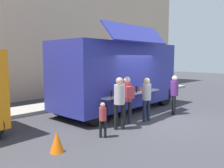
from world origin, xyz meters
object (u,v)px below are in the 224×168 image
object	(u,v)px
trash_bin	(131,87)
customer_extra_browsing	(174,91)
customer_front_ordering	(147,95)
food_truck_main	(118,74)
traffic_cone_orange	(57,142)
customer_mid_with_backpack	(127,96)
child_near_queue	(103,117)
customer_rear_waiting	(119,99)

from	to	relation	value
trash_bin	customer_extra_browsing	distance (m)	5.30
customer_front_ordering	food_truck_main	bearing A→B (deg)	-10.45
food_truck_main	traffic_cone_orange	distance (m)	5.33
customer_mid_with_backpack	customer_extra_browsing	xyz separation A→B (m)	(2.55, -0.41, -0.07)
customer_front_ordering	child_near_queue	distance (m)	2.48
traffic_cone_orange	customer_rear_waiting	bearing A→B (deg)	3.94
food_truck_main	trash_bin	distance (m)	4.50
food_truck_main	trash_bin	xyz separation A→B (m)	(3.69, 2.32, -1.14)
traffic_cone_orange	customer_extra_browsing	bearing A→B (deg)	-0.53
customer_front_ordering	customer_rear_waiting	xyz separation A→B (m)	(-1.50, 0.01, 0.06)
child_near_queue	food_truck_main	bearing A→B (deg)	-0.28
child_near_queue	traffic_cone_orange	bearing A→B (deg)	142.85
customer_mid_with_backpack	child_near_queue	bearing A→B (deg)	131.70
customer_front_ordering	customer_extra_browsing	xyz separation A→B (m)	(1.66, -0.22, 0.00)
food_truck_main	traffic_cone_orange	xyz separation A→B (m)	(-4.65, -2.20, -1.38)
trash_bin	customer_mid_with_backpack	xyz separation A→B (m)	(-5.20, -4.16, 0.55)
traffic_cone_orange	child_near_queue	size ratio (longest dim) A/B	0.51
trash_bin	child_near_queue	distance (m)	8.15
customer_front_ordering	customer_rear_waiting	distance (m)	1.50
trash_bin	customer_rear_waiting	distance (m)	7.28
trash_bin	customer_extra_browsing	xyz separation A→B (m)	(-2.65, -4.57, 0.47)
traffic_cone_orange	customer_front_ordering	size ratio (longest dim) A/B	0.33
traffic_cone_orange	customer_mid_with_backpack	bearing A→B (deg)	6.46
customer_front_ordering	child_near_queue	bearing A→B (deg)	101.18
food_truck_main	customer_rear_waiting	bearing A→B (deg)	-139.26
food_truck_main	customer_mid_with_backpack	distance (m)	2.46
food_truck_main	customer_rear_waiting	xyz separation A→B (m)	(-2.13, -2.02, -0.60)
customer_front_ordering	customer_mid_with_backpack	distance (m)	0.91
trash_bin	customer_front_ordering	distance (m)	6.14
child_near_queue	customer_mid_with_backpack	bearing A→B (deg)	-22.34
traffic_cone_orange	customer_extra_browsing	xyz separation A→B (m)	(5.69, -0.05, 0.71)
food_truck_main	customer_extra_browsing	world-z (taller)	food_truck_main
traffic_cone_orange	trash_bin	xyz separation A→B (m)	(8.34, 4.52, 0.24)
customer_rear_waiting	trash_bin	bearing A→B (deg)	-10.11
food_truck_main	customer_front_ordering	bearing A→B (deg)	-109.91
customer_mid_with_backpack	child_near_queue	size ratio (longest dim) A/B	1.61
food_truck_main	child_near_queue	bearing A→B (deg)	-146.92
food_truck_main	traffic_cone_orange	size ratio (longest dim) A/B	11.48
traffic_cone_orange	customer_extra_browsing	size ratio (longest dim) A/B	0.33
food_truck_main	trash_bin	size ratio (longest dim) A/B	6.17
customer_rear_waiting	traffic_cone_orange	bearing A→B (deg)	137.09
traffic_cone_orange	customer_rear_waiting	world-z (taller)	customer_rear_waiting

